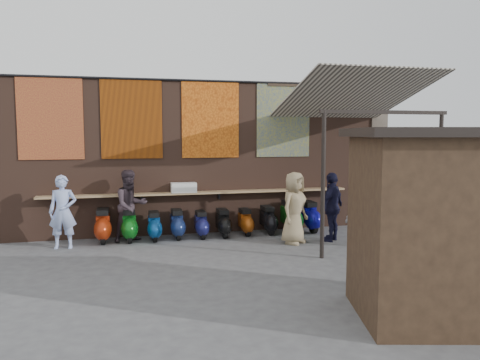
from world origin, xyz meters
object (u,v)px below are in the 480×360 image
at_px(scooter_stool_2, 154,226).
at_px(diner_left, 63,212).
at_px(shopper_tan, 294,208).
at_px(shelf_box, 184,188).
at_px(scooter_stool_5, 223,223).
at_px(diner_right, 131,206).
at_px(shopper_navy, 332,207).
at_px(scooter_stool_4, 201,225).
at_px(scooter_stool_9, 310,217).
at_px(scooter_stool_3, 177,224).
at_px(shopper_grey, 370,210).
at_px(scooter_stool_0, 103,226).
at_px(scooter_stool_8, 291,217).
at_px(scooter_stool_6, 245,222).
at_px(scooter_stool_1, 129,225).
at_px(scooter_stool_7, 268,220).
at_px(market_stall, 446,229).

distance_m(scooter_stool_2, diner_left, 2.15).
bearing_deg(shopper_tan, shelf_box, 110.85).
distance_m(scooter_stool_5, shopper_tan, 1.95).
bearing_deg(diner_right, shopper_navy, -38.86).
distance_m(scooter_stool_4, scooter_stool_9, 2.96).
xyz_separation_m(shelf_box, scooter_stool_3, (-0.21, -0.28, -0.89)).
relative_size(diner_right, shopper_tan, 1.02).
height_order(scooter_stool_4, shopper_grey, shopper_grey).
distance_m(scooter_stool_0, shopper_tan, 4.64).
height_order(scooter_stool_5, shopper_grey, shopper_grey).
bearing_deg(scooter_stool_5, scooter_stool_9, 1.07).
bearing_deg(scooter_stool_9, scooter_stool_0, 179.59).
bearing_deg(scooter_stool_3, scooter_stool_4, -5.89).
bearing_deg(diner_left, scooter_stool_8, 6.10).
distance_m(shopper_navy, shopper_grey, 0.96).
distance_m(scooter_stool_2, diner_right, 0.77).
bearing_deg(scooter_stool_5, shopper_grey, -31.27).
xyz_separation_m(scooter_stool_2, scooter_stool_6, (2.35, 0.06, -0.01)).
height_order(scooter_stool_9, diner_right, diner_right).
relative_size(scooter_stool_3, scooter_stool_5, 1.03).
relative_size(scooter_stool_2, shopper_grey, 0.43).
distance_m(scooter_stool_1, scooter_stool_6, 2.95).
bearing_deg(diner_left, scooter_stool_7, 7.01).
distance_m(scooter_stool_4, shopper_grey, 4.14).
height_order(shelf_box, scooter_stool_7, shelf_box).
distance_m(shelf_box, scooter_stool_5, 1.36).
distance_m(scooter_stool_8, shopper_grey, 2.30).
xyz_separation_m(shelf_box, scooter_stool_1, (-1.38, -0.29, -0.85)).
relative_size(scooter_stool_5, diner_right, 0.42).
height_order(scooter_stool_1, shopper_grey, shopper_grey).
xyz_separation_m(scooter_stool_2, diner_left, (-2.07, -0.31, 0.49)).
xyz_separation_m(scooter_stool_7, diner_left, (-5.04, -0.36, 0.48)).
bearing_deg(scooter_stool_7, shopper_navy, -43.10).
bearing_deg(shelf_box, diner_right, -167.36).
height_order(scooter_stool_1, scooter_stool_8, scooter_stool_8).
relative_size(scooter_stool_4, scooter_stool_9, 0.83).
height_order(scooter_stool_3, scooter_stool_7, scooter_stool_7).
bearing_deg(scooter_stool_0, scooter_stool_1, -2.55).
bearing_deg(shopper_grey, diner_right, -0.72).
height_order(scooter_stool_9, shopper_tan, shopper_tan).
bearing_deg(shopper_tan, scooter_stool_4, 113.00).
bearing_deg(scooter_stool_2, shopper_grey, -21.24).
relative_size(diner_left, market_stall, 0.65).
height_order(scooter_stool_5, scooter_stool_6, scooter_stool_5).
bearing_deg(scooter_stool_6, scooter_stool_1, -179.80).
xyz_separation_m(scooter_stool_1, scooter_stool_8, (4.18, -0.04, 0.03)).
relative_size(scooter_stool_8, shopper_tan, 0.52).
bearing_deg(scooter_stool_2, scooter_stool_6, 1.56).
distance_m(scooter_stool_7, scooter_stool_8, 0.63).
distance_m(scooter_stool_6, scooter_stool_8, 1.24).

